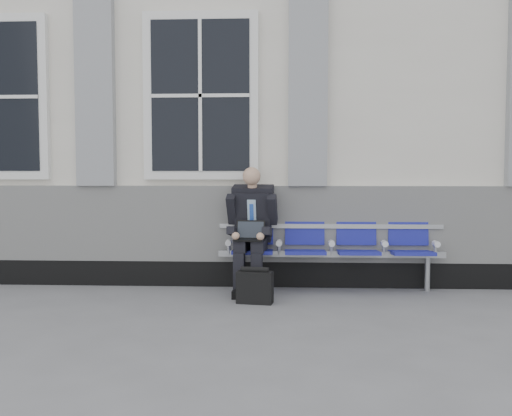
{
  "coord_description": "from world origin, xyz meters",
  "views": [
    {
      "loc": [
        1.32,
        -5.25,
        1.37
      ],
      "look_at": [
        1.02,
        0.9,
        0.97
      ],
      "focal_mm": 40.0,
      "sensor_mm": 36.0,
      "label": 1
    }
  ],
  "objects": [
    {
      "name": "ground",
      "position": [
        0.0,
        0.0,
        0.0
      ],
      "size": [
        70.0,
        70.0,
        0.0
      ],
      "primitive_type": "plane",
      "color": "slate",
      "rests_on": "ground"
    },
    {
      "name": "station_building",
      "position": [
        -0.02,
        3.47,
        2.22
      ],
      "size": [
        14.4,
        4.4,
        4.49
      ],
      "color": "silver",
      "rests_on": "ground"
    },
    {
      "name": "bench",
      "position": [
        1.87,
        1.32,
        0.55
      ],
      "size": [
        2.6,
        0.47,
        0.91
      ],
      "color": "#9EA0A3",
      "rests_on": "ground"
    },
    {
      "name": "businessman",
      "position": [
        0.96,
        1.19,
        0.77
      ],
      "size": [
        0.59,
        0.79,
        1.42
      ],
      "color": "black",
      "rests_on": "ground"
    },
    {
      "name": "briefcase",
      "position": [
        1.03,
        0.59,
        0.18
      ],
      "size": [
        0.39,
        0.21,
        0.38
      ],
      "color": "black",
      "rests_on": "ground"
    }
  ]
}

